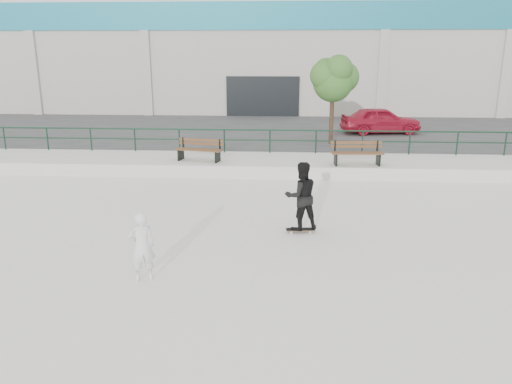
# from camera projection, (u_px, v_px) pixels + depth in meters

# --- Properties ---
(ground) EXTENTS (120.00, 120.00, 0.00)m
(ground) POSITION_uv_depth(u_px,v_px,m) (210.00, 262.00, 11.70)
(ground) COLOR beige
(ground) RESTS_ON ground
(ledge) EXTENTS (30.00, 3.00, 0.50)m
(ledge) POSITION_uv_depth(u_px,v_px,m) (245.00, 164.00, 20.77)
(ledge) COLOR silver
(ledge) RESTS_ON ground
(parking_strip) EXTENTS (60.00, 14.00, 0.50)m
(parking_strip) POSITION_uv_depth(u_px,v_px,m) (257.00, 133.00, 28.93)
(parking_strip) COLOR #363636
(parking_strip) RESTS_ON ground
(railing) EXTENTS (28.00, 0.06, 1.03)m
(railing) POSITION_uv_depth(u_px,v_px,m) (247.00, 136.00, 21.75)
(railing) COLOR #12321F
(railing) RESTS_ON ledge
(commercial_building) EXTENTS (44.20, 16.33, 8.00)m
(commercial_building) POSITION_uv_depth(u_px,v_px,m) (268.00, 55.00, 41.22)
(commercial_building) COLOR #B3ABA0
(commercial_building) RESTS_ON ground
(bench_left) EXTENTS (2.00, 0.94, 0.89)m
(bench_left) POSITION_uv_depth(u_px,v_px,m) (200.00, 150.00, 20.20)
(bench_left) COLOR #52371C
(bench_left) RESTS_ON ledge
(bench_right) EXTENTS (2.03, 0.69, 0.92)m
(bench_right) POSITION_uv_depth(u_px,v_px,m) (357.00, 153.00, 19.45)
(bench_right) COLOR #52371C
(bench_right) RESTS_ON ledge
(tree) EXTENTS (2.34, 2.08, 4.17)m
(tree) POSITION_uv_depth(u_px,v_px,m) (334.00, 77.00, 23.27)
(tree) COLOR #513828
(tree) RESTS_ON parking_strip
(red_car) EXTENTS (4.43, 2.29, 1.44)m
(red_car) POSITION_uv_depth(u_px,v_px,m) (381.00, 120.00, 26.95)
(red_car) COLOR #A9142B
(red_car) RESTS_ON parking_strip
(skateboard) EXTENTS (0.80, 0.29, 0.09)m
(skateboard) POSITION_uv_depth(u_px,v_px,m) (300.00, 230.00, 13.64)
(skateboard) COLOR black
(skateboard) RESTS_ON ground
(standing_skater) EXTENTS (1.08, 0.95, 1.87)m
(standing_skater) POSITION_uv_depth(u_px,v_px,m) (301.00, 196.00, 13.38)
(standing_skater) COLOR black
(standing_skater) RESTS_ON skateboard
(seated_skater) EXTENTS (0.67, 0.57, 1.55)m
(seated_skater) POSITION_uv_depth(u_px,v_px,m) (142.00, 246.00, 10.58)
(seated_skater) COLOR silver
(seated_skater) RESTS_ON ground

